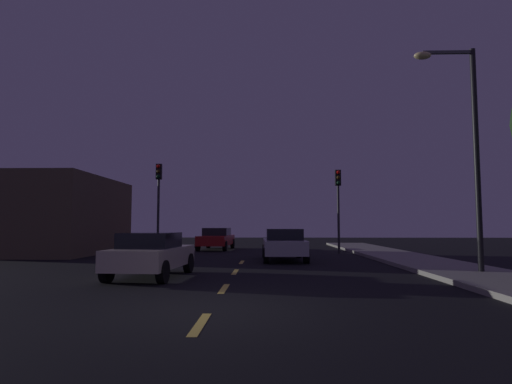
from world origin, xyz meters
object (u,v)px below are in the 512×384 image
Objects in this scene: car_oncoming_far at (216,238)px; traffic_signal_right at (338,195)px; car_stopped_ahead at (284,244)px; car_adjacent_lane at (152,254)px; street_lamp_right at (466,137)px; traffic_signal_left at (159,191)px.

traffic_signal_right is at bearing -26.54° from car_oncoming_far.
traffic_signal_right is 6.38m from car_stopped_ahead.
traffic_signal_right is 1.20× the size of car_adjacent_lane.
car_stopped_ahead is 1.09× the size of car_adjacent_lane.
car_stopped_ahead is 0.59× the size of street_lamp_right.
traffic_signal_right reaches higher than car_oncoming_far.
traffic_signal_right is 1.05× the size of car_oncoming_far.
traffic_signal_left is at bearing 145.62° from car_stopped_ahead.
car_stopped_ahead is 7.65m from car_adjacent_lane.
car_adjacent_lane is 0.54× the size of street_lamp_right.
car_adjacent_lane is 0.87× the size of car_oncoming_far.
traffic_signal_right is 0.65× the size of street_lamp_right.
car_stopped_ahead is at bearing -64.32° from car_oncoming_far.
car_stopped_ahead is 8.86m from street_lamp_right.
street_lamp_right is at bearing 3.30° from car_adjacent_lane.
traffic_signal_left is 10.32m from traffic_signal_right.
traffic_signal_left is at bearing 180.00° from traffic_signal_right.
traffic_signal_right is at bearing 55.37° from car_stopped_ahead.
car_oncoming_far is at bearing 89.11° from car_adjacent_lane.
car_adjacent_lane is at bearing -124.43° from traffic_signal_right.
traffic_signal_left is 1.19× the size of car_stopped_ahead.
car_stopped_ahead is at bearing 134.47° from street_lamp_right.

